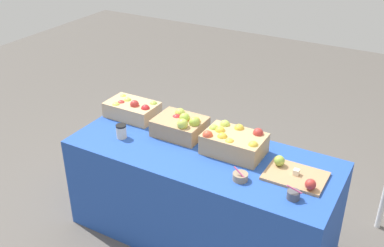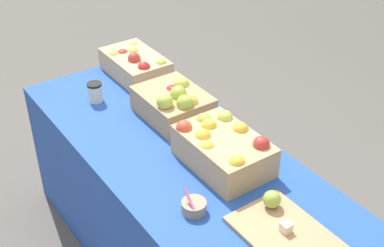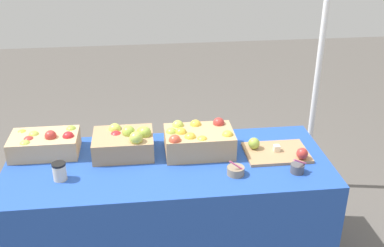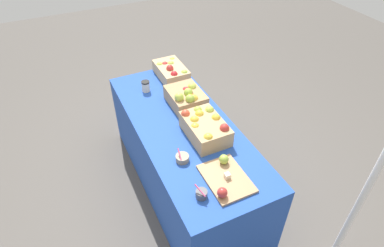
# 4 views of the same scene
# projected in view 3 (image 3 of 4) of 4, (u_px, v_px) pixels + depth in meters

# --- Properties ---
(table) EXTENTS (1.90, 0.76, 0.74)m
(table) POSITION_uv_depth(u_px,v_px,m) (169.00, 213.00, 2.90)
(table) COLOR #234CAD
(table) RESTS_ON ground_plane
(apple_crate_left) EXTENTS (0.40, 0.25, 0.16)m
(apple_crate_left) POSITION_uv_depth(u_px,v_px,m) (45.00, 143.00, 2.80)
(apple_crate_left) COLOR tan
(apple_crate_left) RESTS_ON table
(apple_crate_middle) EXTENTS (0.36, 0.28, 0.19)m
(apple_crate_middle) POSITION_uv_depth(u_px,v_px,m) (125.00, 142.00, 2.80)
(apple_crate_middle) COLOR tan
(apple_crate_middle) RESTS_ON table
(apple_crate_right) EXTENTS (0.41, 0.27, 0.18)m
(apple_crate_right) POSITION_uv_depth(u_px,v_px,m) (198.00, 140.00, 2.81)
(apple_crate_right) COLOR tan
(apple_crate_right) RESTS_ON table
(cutting_board_front) EXTENTS (0.38, 0.28, 0.09)m
(cutting_board_front) POSITION_uv_depth(u_px,v_px,m) (276.00, 151.00, 2.81)
(cutting_board_front) COLOR tan
(cutting_board_front) RESTS_ON table
(sample_bowl_near) EXTENTS (0.10, 0.10, 0.10)m
(sample_bowl_near) POSITION_uv_depth(u_px,v_px,m) (236.00, 171.00, 2.61)
(sample_bowl_near) COLOR gray
(sample_bowl_near) RESTS_ON table
(sample_bowl_mid) EXTENTS (0.09, 0.08, 0.11)m
(sample_bowl_mid) POSITION_uv_depth(u_px,v_px,m) (297.00, 168.00, 2.62)
(sample_bowl_mid) COLOR #4C4C51
(sample_bowl_mid) RESTS_ON table
(coffee_cup) EXTENTS (0.08, 0.08, 0.10)m
(coffee_cup) POSITION_uv_depth(u_px,v_px,m) (60.00, 171.00, 2.55)
(coffee_cup) COLOR beige
(coffee_cup) RESTS_ON table
(tent_pole) EXTENTS (0.04, 0.04, 2.09)m
(tent_pole) POSITION_uv_depth(u_px,v_px,m) (319.00, 64.00, 3.40)
(tent_pole) COLOR white
(tent_pole) RESTS_ON ground_plane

